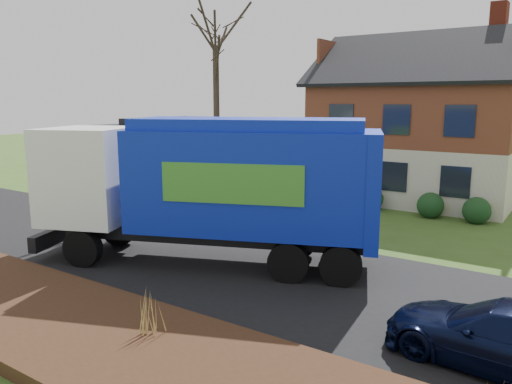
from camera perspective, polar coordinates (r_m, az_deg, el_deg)
The scene contains 11 objects.
ground at distance 15.25m, azimuth -4.82°, elevation -8.05°, with size 120.00×120.00×0.00m, color #36511B.
road at distance 15.25m, azimuth -4.82°, elevation -8.02°, with size 80.00×7.00×0.02m, color black.
mulch_verge at distance 11.83m, azimuth -21.54°, elevation -13.64°, with size 80.00×3.50×0.30m, color black.
main_house at distance 26.30m, azimuth 17.23°, elevation 8.25°, with size 12.95×8.95×9.26m.
ranch_house at distance 32.28m, azimuth -7.15°, elevation 5.02°, with size 9.80×8.20×3.70m.
garbage_truck at distance 14.64m, azimuth -4.87°, elevation 1.24°, with size 10.38×6.23×4.33m.
silver_sedan at distance 21.88m, azimuth -6.12°, elevation -0.44°, with size 1.52×4.35×1.43m, color #97999E.
navy_wagon at distance 10.39m, azimuth 26.73°, elevation -14.57°, with size 1.77×4.36×1.27m, color black.
tree_front_west at distance 25.81m, azimuth -4.68°, elevation 18.74°, with size 3.49×3.49×10.39m.
tree_back at distance 33.12m, azimuth 26.61°, elevation 15.89°, with size 3.25×3.25×10.28m.
grass_clump_mid at distance 10.28m, azimuth -11.75°, elevation -13.31°, with size 0.31×0.25×0.86m.
Camera 1 is at (9.08, -11.26, 4.84)m, focal length 35.00 mm.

